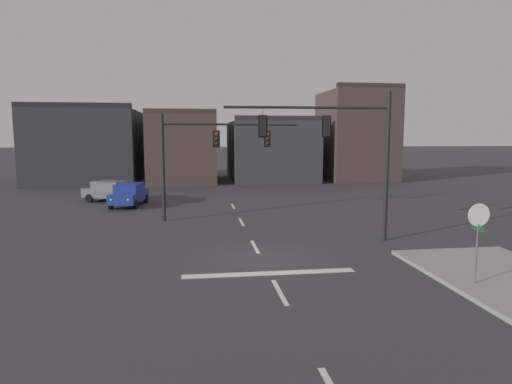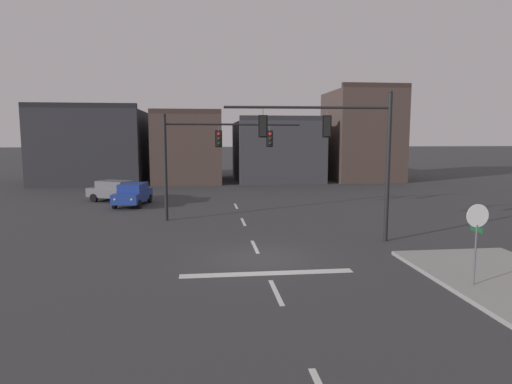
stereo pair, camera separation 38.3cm
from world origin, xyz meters
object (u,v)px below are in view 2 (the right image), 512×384
object	(u,v)px
car_lot_middle	(133,194)
stop_sign	(477,225)
car_lot_nearside	(116,191)
signal_mast_far_side	(208,148)
signal_mast_near_side	(342,142)

from	to	relation	value
car_lot_middle	stop_sign	bearing A→B (deg)	-54.61
car_lot_nearside	signal_mast_far_side	bearing A→B (deg)	-48.94
signal_mast_far_side	signal_mast_near_side	bearing A→B (deg)	-47.81
signal_mast_far_side	car_lot_middle	world-z (taller)	signal_mast_far_side
car_lot_nearside	car_lot_middle	distance (m)	2.72
signal_mast_near_side	car_lot_middle	bearing A→B (deg)	132.38
signal_mast_near_side	car_lot_nearside	distance (m)	20.25
signal_mast_near_side	car_lot_nearside	xyz separation A→B (m)	(-13.19, 14.87, -3.86)
signal_mast_far_side	car_lot_middle	size ratio (longest dim) A/B	1.80
signal_mast_near_side	stop_sign	distance (m)	7.78
signal_mast_far_side	car_lot_nearside	size ratio (longest dim) A/B	1.77
signal_mast_far_side	car_lot_nearside	bearing A→B (deg)	131.06
signal_mast_near_side	signal_mast_far_side	world-z (taller)	signal_mast_near_side
car_lot_nearside	car_lot_middle	xyz separation A→B (m)	(1.62, -2.18, 0.00)
signal_mast_far_side	car_lot_nearside	world-z (taller)	signal_mast_far_side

